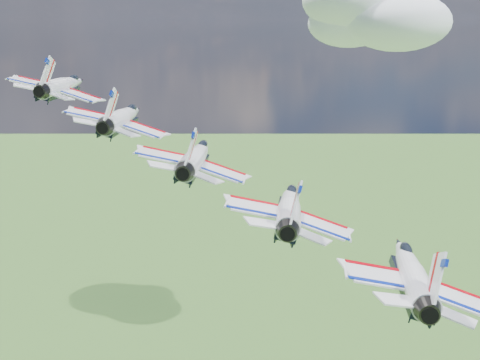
# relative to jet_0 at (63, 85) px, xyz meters

# --- Properties ---
(cloud_far) EXTENTS (70.57, 55.45, 27.73)m
(cloud_far) POSITION_rel_jet_0_xyz_m (73.22, 209.54, 11.64)
(cloud_far) COLOR white
(jet_0) EXTENTS (14.00, 18.32, 7.96)m
(jet_0) POSITION_rel_jet_0_xyz_m (0.00, 0.00, 0.00)
(jet_0) COLOR white
(jet_1) EXTENTS (14.00, 18.32, 7.96)m
(jet_1) POSITION_rel_jet_0_xyz_m (9.53, -9.28, -2.94)
(jet_1) COLOR silver
(jet_2) EXTENTS (14.00, 18.32, 7.96)m
(jet_2) POSITION_rel_jet_0_xyz_m (19.06, -18.56, -5.88)
(jet_2) COLOR white
(jet_3) EXTENTS (14.00, 18.32, 7.96)m
(jet_3) POSITION_rel_jet_0_xyz_m (28.59, -27.84, -8.82)
(jet_3) COLOR white
(jet_4) EXTENTS (14.00, 18.32, 7.96)m
(jet_4) POSITION_rel_jet_0_xyz_m (38.12, -37.13, -11.77)
(jet_4) COLOR white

